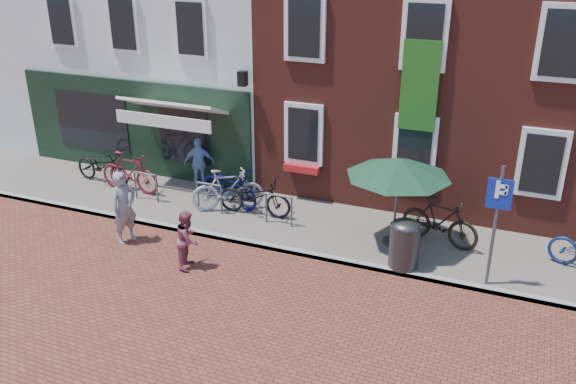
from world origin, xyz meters
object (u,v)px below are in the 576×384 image
at_px(bicycle_1, 129,172).
at_px(bicycle_5, 440,221).
at_px(cafe_person, 199,163).
at_px(bicycle_0, 102,166).
at_px(boy, 188,239).
at_px(parking_sign, 497,211).
at_px(bicycle_2, 230,186).
at_px(bicycle_4, 255,196).
at_px(litter_bin, 405,241).
at_px(bicycle_3, 228,190).
at_px(woman, 124,207).
at_px(parasol, 399,164).

xyz_separation_m(bicycle_1, bicycle_5, (8.76, 0.14, 0.00)).
bearing_deg(cafe_person, bicycle_0, -8.14).
xyz_separation_m(boy, bicycle_0, (-4.79, 3.15, -0.06)).
relative_size(boy, bicycle_0, 0.69).
bearing_deg(parking_sign, bicycle_0, 172.05).
xyz_separation_m(bicycle_1, bicycle_2, (3.07, 0.28, -0.06)).
bearing_deg(cafe_person, bicycle_5, 149.91).
bearing_deg(bicycle_4, parking_sign, -105.23).
distance_m(litter_bin, bicycle_5, 1.52).
bearing_deg(bicycle_3, bicycle_5, -119.56).
xyz_separation_m(woman, bicycle_3, (1.57, 2.37, -0.22)).
xyz_separation_m(litter_bin, cafe_person, (-6.48, 2.27, 0.13)).
relative_size(woman, bicycle_5, 0.93).
height_order(boy, cafe_person, cafe_person).
xyz_separation_m(parasol, bicycle_5, (1.00, 0.42, -1.46)).
xyz_separation_m(parasol, bicycle_4, (-3.77, 0.20, -1.52)).
distance_m(parking_sign, bicycle_4, 6.29).
height_order(woman, bicycle_5, woman).
relative_size(woman, bicycle_2, 0.91).
xyz_separation_m(cafe_person, bicycle_5, (7.03, -0.85, -0.17)).
bearing_deg(bicycle_5, bicycle_3, 107.58).
relative_size(litter_bin, parking_sign, 0.45).
distance_m(woman, bicycle_2, 3.09).
relative_size(parking_sign, woman, 1.48).
bearing_deg(parasol, litter_bin, -65.62).
bearing_deg(bicycle_4, litter_bin, -109.30).
distance_m(bicycle_1, bicycle_2, 3.08).
xyz_separation_m(litter_bin, bicycle_3, (-5.02, 1.20, -0.05)).
relative_size(parasol, bicycle_2, 1.23).
bearing_deg(bicycle_5, woman, 125.28).
bearing_deg(bicycle_5, bicycle_1, 106.32).
distance_m(parking_sign, cafe_person, 8.67).
height_order(cafe_person, bicycle_3, cafe_person).
bearing_deg(bicycle_3, bicycle_0, 54.32).
relative_size(parking_sign, boy, 1.96).
bearing_deg(bicycle_2, parking_sign, -85.10).
bearing_deg(parking_sign, bicycle_2, 166.94).
height_order(litter_bin, cafe_person, cafe_person).
bearing_deg(bicycle_2, bicycle_4, -93.17).
bearing_deg(woman, bicycle_1, 52.16).
xyz_separation_m(parking_sign, parasol, (-2.27, 1.06, 0.33)).
xyz_separation_m(boy, bicycle_3, (-0.47, 2.86, -0.00)).
distance_m(bicycle_0, bicycle_1, 1.15).
bearing_deg(cafe_person, parasol, 144.94).
height_order(bicycle_0, bicycle_5, bicycle_5).
relative_size(bicycle_1, bicycle_4, 0.97).
relative_size(parasol, bicycle_5, 1.26).
relative_size(cafe_person, bicycle_5, 0.78).
height_order(litter_bin, bicycle_0, litter_bin).
bearing_deg(cafe_person, boy, 93.06).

